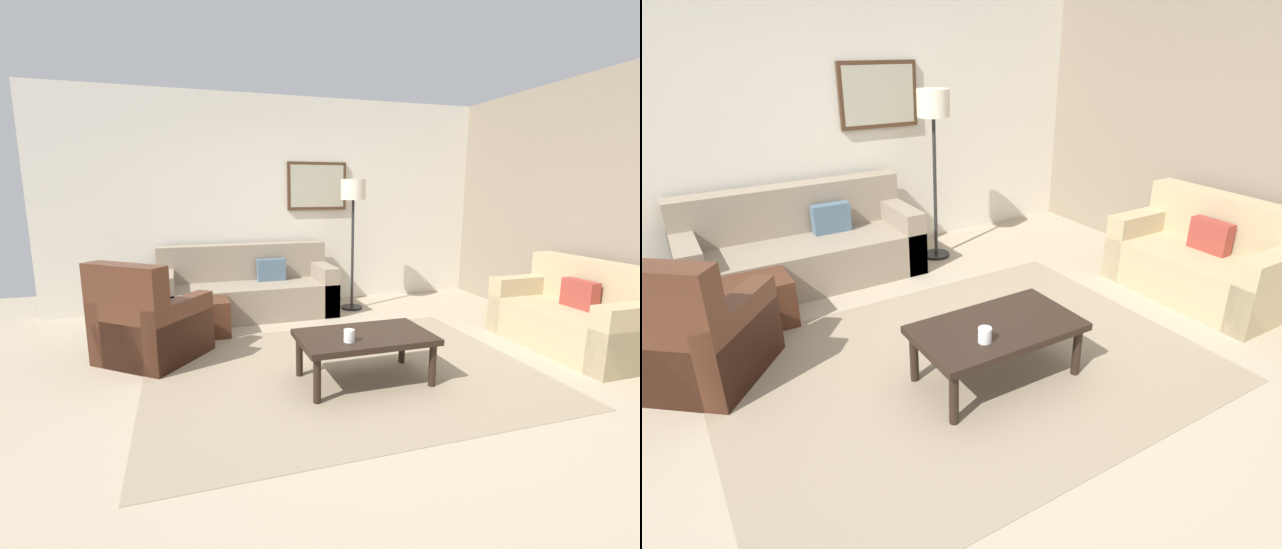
{
  "view_description": "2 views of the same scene",
  "coord_description": "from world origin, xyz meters",
  "views": [
    {
      "loc": [
        -1.28,
        -3.43,
        1.58
      ],
      "look_at": [
        -0.1,
        0.32,
        0.82
      ],
      "focal_mm": 24.75,
      "sensor_mm": 36.0,
      "label": 1
    },
    {
      "loc": [
        -1.68,
        -2.67,
        2.12
      ],
      "look_at": [
        0.11,
        0.22,
        0.61
      ],
      "focal_mm": 29.43,
      "sensor_mm": 36.0,
      "label": 2
    }
  ],
  "objects": [
    {
      "name": "ottoman",
      "position": [
        -1.11,
        1.45,
        0.2
      ],
      "size": [
        0.56,
        0.56,
        0.4
      ],
      "primitive_type": "cube",
      "color": "#4C2819",
      "rests_on": "ground_plane"
    },
    {
      "name": "couch_loveseat",
      "position": [
        2.48,
        -0.12,
        0.3
      ],
      "size": [
        0.82,
        1.49,
        0.88
      ],
      "color": "tan",
      "rests_on": "ground_plane"
    },
    {
      "name": "area_rug",
      "position": [
        0.0,
        0.0,
        0.0
      ],
      "size": [
        3.33,
        2.5,
        0.01
      ],
      "primitive_type": "cube",
      "color": "gray",
      "rests_on": "ground_plane"
    },
    {
      "name": "framed_artwork",
      "position": [
        0.54,
        2.51,
        1.63
      ],
      "size": [
        0.84,
        0.04,
        0.65
      ],
      "color": "#472D1C"
    },
    {
      "name": "cup",
      "position": [
        -0.08,
        -0.36,
        0.46
      ],
      "size": [
        0.09,
        0.09,
        0.1
      ],
      "primitive_type": "cylinder",
      "color": "white",
      "rests_on": "coffee_table"
    },
    {
      "name": "stone_feature_panel",
      "position": [
        3.0,
        0.0,
        1.4
      ],
      "size": [
        0.12,
        5.2,
        2.8
      ],
      "primitive_type": "cube",
      "color": "gray",
      "rests_on": "ground_plane"
    },
    {
      "name": "armchair_leather",
      "position": [
        -1.64,
        0.81,
        0.31
      ],
      "size": [
        1.13,
        1.13,
        0.95
      ],
      "color": "#4C2819",
      "rests_on": "ground_plane"
    },
    {
      "name": "ground_plane",
      "position": [
        0.0,
        0.0,
        0.0
      ],
      "size": [
        8.0,
        8.0,
        0.0
      ],
      "primitive_type": "plane",
      "color": "tan"
    },
    {
      "name": "rear_partition",
      "position": [
        0.0,
        2.6,
        1.4
      ],
      "size": [
        6.0,
        0.12,
        2.8
      ],
      "primitive_type": "cube",
      "color": "silver",
      "rests_on": "ground_plane"
    },
    {
      "name": "couch_main",
      "position": [
        -0.52,
        2.11,
        0.3
      ],
      "size": [
        2.16,
        0.87,
        0.88
      ],
      "color": "gray",
      "rests_on": "ground_plane"
    },
    {
      "name": "coffee_table",
      "position": [
        0.11,
        -0.23,
        0.36
      ],
      "size": [
        1.1,
        0.64,
        0.41
      ],
      "color": "black",
      "rests_on": "ground_plane"
    },
    {
      "name": "lamp_standing",
      "position": [
        0.85,
        1.94,
        1.41
      ],
      "size": [
        0.32,
        0.32,
        1.71
      ],
      "color": "black",
      "rests_on": "ground_plane"
    }
  ]
}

